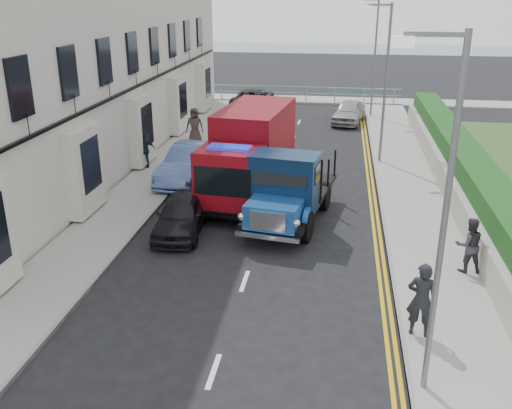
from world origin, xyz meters
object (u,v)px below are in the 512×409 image
object	(u,v)px
lamp_far	(373,51)
parked_car_front	(182,215)
lamp_mid	(383,75)
pedestrian_east_near	(422,300)
lamp_near	(439,206)
red_lorry	(250,151)
bedford_lorry	(286,194)

from	to	relation	value
lamp_far	parked_car_front	bearing A→B (deg)	-109.67
lamp_mid	pedestrian_east_near	size ratio (longest dim) A/B	3.88
lamp_near	red_lorry	distance (m)	12.15
parked_car_front	lamp_mid	bearing A→B (deg)	49.77
bedford_lorry	red_lorry	xyz separation A→B (m)	(-1.64, 2.87, 0.61)
bedford_lorry	parked_car_front	world-z (taller)	bedford_lorry
lamp_mid	red_lorry	distance (m)	7.59
lamp_far	pedestrian_east_near	bearing A→B (deg)	-89.47
lamp_mid	bedford_lorry	distance (m)	9.21
lamp_mid	lamp_near	bearing A→B (deg)	-90.00
bedford_lorry	parked_car_front	bearing A→B (deg)	-155.57
lamp_mid	bedford_lorry	size ratio (longest dim) A/B	1.24
parked_car_front	lamp_far	bearing A→B (deg)	67.20
lamp_mid	pedestrian_east_near	distance (m)	14.43
red_lorry	pedestrian_east_near	size ratio (longest dim) A/B	3.67
lamp_mid	parked_car_front	size ratio (longest dim) A/B	1.93
lamp_near	pedestrian_east_near	xyz separation A→B (m)	(0.22, 1.88, -2.97)
lamp_mid	lamp_far	world-z (taller)	same
pedestrian_east_near	red_lorry	bearing A→B (deg)	-47.60
lamp_near	lamp_mid	distance (m)	16.00
lamp_mid	bedford_lorry	xyz separation A→B (m)	(-3.44, -8.06, -2.81)
parked_car_front	pedestrian_east_near	bearing A→B (deg)	-39.53
bedford_lorry	parked_car_front	xyz separation A→B (m)	(-3.34, -0.90, -0.56)
lamp_far	pedestrian_east_near	xyz separation A→B (m)	(0.22, -24.12, -2.97)
lamp_far	parked_car_front	xyz separation A→B (m)	(-6.78, -18.96, -3.38)
lamp_near	bedford_lorry	size ratio (longest dim) A/B	1.24
red_lorry	pedestrian_east_near	distance (m)	10.41
pedestrian_east_near	lamp_far	bearing A→B (deg)	-77.75
red_lorry	parked_car_front	xyz separation A→B (m)	(-1.70, -3.77, -1.17)
parked_car_front	lamp_near	bearing A→B (deg)	-49.22
lamp_near	bedford_lorry	world-z (taller)	lamp_near
red_lorry	bedford_lorry	bearing A→B (deg)	-53.62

